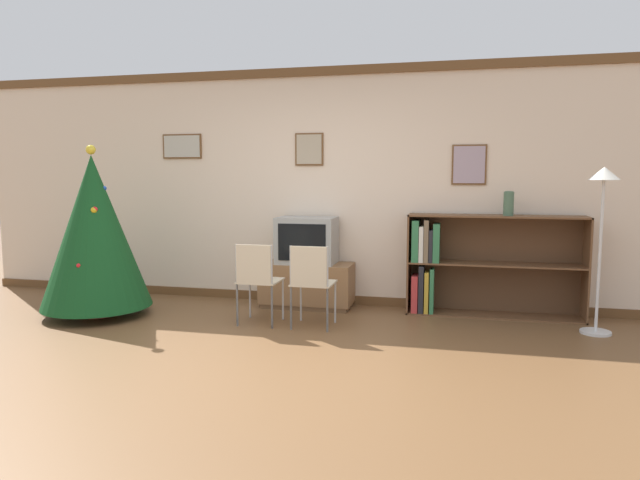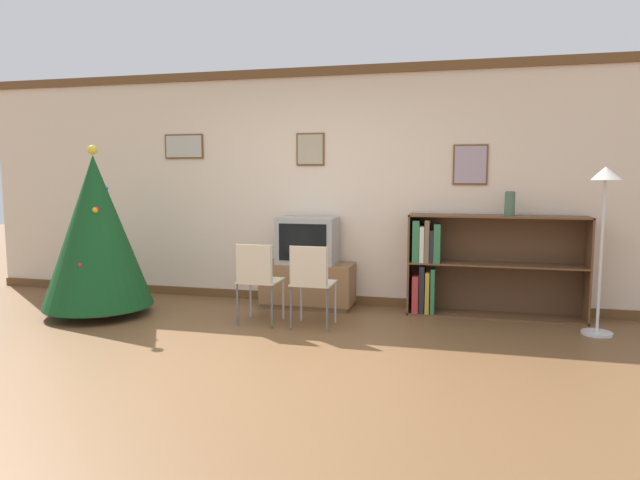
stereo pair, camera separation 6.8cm
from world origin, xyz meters
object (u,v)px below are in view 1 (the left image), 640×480
folding_chair_left (257,278)px  vase (509,203)px  tv_console (307,285)px  television (307,240)px  christmas_tree (94,232)px  bookshelf (465,264)px  standing_lamp (602,206)px  folding_chair_right (311,281)px

folding_chair_left → vase: bearing=20.4°
tv_console → vase: size_ratio=4.07×
folding_chair_left → television: bearing=72.5°
christmas_tree → bookshelf: (3.81, 0.97, -0.35)m
television → vase: (2.15, 0.02, 0.44)m
television → tv_console: bearing=90.0°
christmas_tree → folding_chair_left: bearing=0.6°
vase → standing_lamp: size_ratio=0.16×
vase → standing_lamp: (0.79, -0.45, 0.00)m
folding_chair_left → folding_chair_right: (0.55, 0.00, 0.00)m
christmas_tree → tv_console: christmas_tree is taller
tv_console → folding_chair_left: 0.95m
bookshelf → vase: vase is taller
folding_chair_left → bookshelf: 2.22m
bookshelf → folding_chair_left: bearing=-154.7°
television → bookshelf: 1.75m
television → vase: bearing=0.6°
christmas_tree → vase: christmas_tree is taller
folding_chair_right → vase: bearing=25.7°
bookshelf → tv_console: bearing=-177.7°
folding_chair_left → standing_lamp: 3.32m
television → bookshelf: bearing=2.3°
folding_chair_right → television: bearing=107.5°
folding_chair_right → bookshelf: bearing=33.0°
tv_console → vase: (2.15, 0.02, 0.95)m
folding_chair_right → vase: size_ratio=3.23×
tv_console → television: 0.51m
vase → standing_lamp: 0.91m
television → folding_chair_left: television is taller
standing_lamp → folding_chair_right: bearing=-170.4°
tv_console → folding_chair_left: size_ratio=1.26×
folding_chair_right → bookshelf: 1.74m
tv_console → folding_chair_left: bearing=-107.4°
folding_chair_right → standing_lamp: (2.66, 0.45, 0.73)m
tv_console → television: size_ratio=1.58×
christmas_tree → tv_console: 2.35m
vase → folding_chair_left: bearing=-159.6°
folding_chair_left → folding_chair_right: 0.55m
folding_chair_left → standing_lamp: size_ratio=0.52×
tv_console → television: (0.00, -0.00, 0.51)m
tv_console → standing_lamp: bearing=-8.3°
tv_console → folding_chair_right: (0.28, -0.88, 0.22)m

